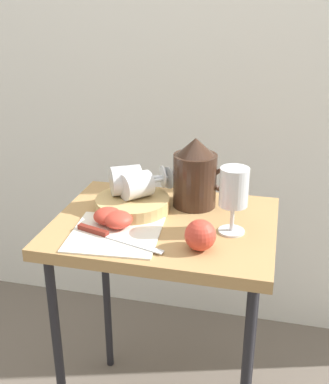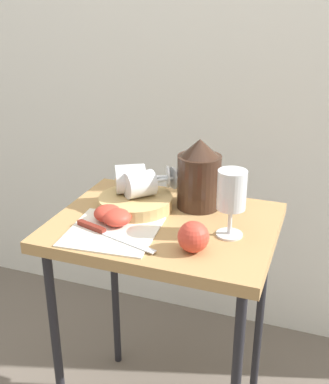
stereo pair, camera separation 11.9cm
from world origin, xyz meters
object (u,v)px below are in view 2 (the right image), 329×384
object	(u,v)px
wine_glass_tipped_near	(142,184)
apple_half_left	(108,213)
basket_tray	(136,203)
table	(165,246)
knife	(104,232)
apple_whole	(193,237)
wine_glass_upright	(232,194)
apple_half_right	(117,217)
wine_glass_tipped_far	(132,179)
pitcher	(199,180)

from	to	relation	value
wine_glass_tipped_near	apple_half_left	bearing A→B (deg)	-114.25
wine_glass_tipped_near	basket_tray	bearing A→B (deg)	-138.54
table	knife	size ratio (longest dim) A/B	2.89
apple_half_left	apple_whole	bearing A→B (deg)	-15.72
wine_glass_upright	apple_half_left	world-z (taller)	wine_glass_upright
table	apple_half_right	xyz separation A→B (m)	(-0.10, -0.07, 0.09)
basket_tray	knife	bearing A→B (deg)	-95.06
basket_tray	apple_half_right	bearing A→B (deg)	-91.90
apple_whole	wine_glass_tipped_far	bearing A→B (deg)	140.48
apple_whole	wine_glass_upright	bearing A→B (deg)	59.41
apple_whole	knife	size ratio (longest dim) A/B	0.31
wine_glass_tipped_near	apple_whole	xyz separation A→B (m)	(0.20, -0.17, -0.03)
basket_tray	pitcher	world-z (taller)	pitcher
pitcher	wine_glass_upright	size ratio (longest dim) A/B	1.15
wine_glass_tipped_near	apple_whole	bearing A→B (deg)	-41.85
basket_tray	knife	xyz separation A→B (m)	(-0.01, -0.16, -0.01)
basket_tray	table	bearing A→B (deg)	-24.09
wine_glass_upright	wine_glass_tipped_near	distance (m)	0.27
pitcher	knife	xyz separation A→B (m)	(-0.17, -0.23, -0.07)
apple_half_right	apple_whole	bearing A→B (deg)	-14.43
pitcher	wine_glass_upright	distance (m)	0.18
apple_half_right	knife	distance (m)	0.06
basket_tray	apple_whole	distance (m)	0.27
basket_tray	apple_half_right	distance (m)	0.11
table	apple_half_left	world-z (taller)	apple_half_left
apple_half_left	wine_glass_tipped_near	bearing A→B (deg)	65.75
apple_half_left	knife	distance (m)	0.07
wine_glass_upright	apple_half_left	distance (m)	0.32
table	apple_half_left	bearing A→B (deg)	-158.80
wine_glass_tipped_near	wine_glass_upright	bearing A→B (deg)	-16.18
table	apple_half_left	distance (m)	0.17
apple_whole	apple_half_right	bearing A→B (deg)	165.57
basket_tray	wine_glass_tipped_far	bearing A→B (deg)	128.44
pitcher	apple_half_left	world-z (taller)	pitcher
basket_tray	apple_half_left	world-z (taller)	apple_half_left
wine_glass_tipped_near	apple_half_right	bearing A→B (deg)	-97.98
table	pitcher	size ratio (longest dim) A/B	3.54
basket_tray	pitcher	xyz separation A→B (m)	(0.15, 0.07, 0.06)
pitcher	apple_half_left	xyz separation A→B (m)	(-0.19, -0.17, -0.05)
wine_glass_tipped_far	apple_half_left	size ratio (longest dim) A/B	2.23
wine_glass_tipped_near	pitcher	bearing A→B (deg)	23.34
wine_glass_tipped_far	apple_half_left	world-z (taller)	wine_glass_tipped_far
basket_tray	apple_half_left	xyz separation A→B (m)	(-0.03, -0.09, 0.01)
wine_glass_tipped_near	wine_glass_tipped_far	bearing A→B (deg)	157.48
wine_glass_tipped_far	apple_half_right	world-z (taller)	wine_glass_tipped_far
apple_whole	basket_tray	bearing A→B (deg)	141.96
basket_tray	knife	world-z (taller)	basket_tray
wine_glass_tipped_far	knife	bearing A→B (deg)	-88.17
apple_half_right	apple_whole	size ratio (longest dim) A/B	1.00
apple_half_right	apple_whole	xyz separation A→B (m)	(0.21, -0.05, 0.01)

